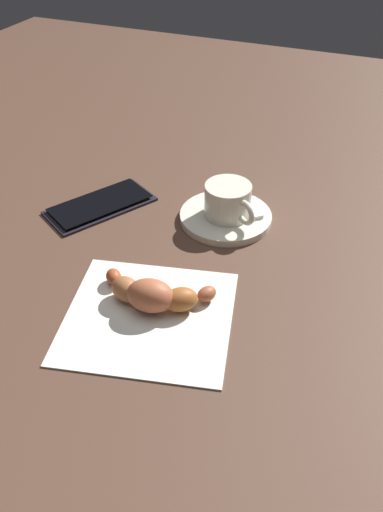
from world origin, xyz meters
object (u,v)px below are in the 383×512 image
teaspoon (226,208)px  napkin (149,316)px  saucer (226,217)px  croissant (152,294)px  cell_phone (100,205)px  espresso_cup (228,201)px  sugar_packet (249,207)px

teaspoon → napkin: bearing=-3.2°
saucer → croissant: croissant is taller
saucer → cell_phone: bearing=-77.8°
napkin → cell_phone: cell_phone is taller
napkin → croissant: croissant is taller
croissant → cell_phone: (-0.16, -0.16, -0.02)m
saucer → napkin: bearing=-4.0°
saucer → cell_phone: size_ratio=0.76×
cell_phone → teaspoon: bearing=105.3°
espresso_cup → sugar_packet: size_ratio=1.40×
teaspoon → croissant: croissant is taller
espresso_cup → croissant: bearing=-6.2°
espresso_cup → saucer: bearing=-118.5°
espresso_cup → sugar_packet: (-0.03, 0.02, -0.02)m
sugar_packet → cell_phone: (0.06, -0.21, -0.01)m
saucer → cell_phone: 0.19m
saucer → sugar_packet: 0.04m
espresso_cup → teaspoon: bearing=-151.7°
espresso_cup → napkin: 0.22m
napkin → sugar_packet: bearing=170.1°
teaspoon → napkin: size_ratio=0.60×
espresso_cup → teaspoon: espresso_cup is taller
espresso_cup → napkin: bearing=-5.0°
cell_phone → saucer: bearing=102.2°
teaspoon → sugar_packet: teaspoon is taller
napkin → espresso_cup: bearing=175.0°
espresso_cup → sugar_packet: bearing=138.8°
saucer → croissant: size_ratio=0.91×
napkin → cell_phone: bearing=-136.8°
saucer → napkin: saucer is taller
teaspoon → sugar_packet: (-0.01, 0.03, 0.00)m
croissant → espresso_cup: bearing=173.8°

